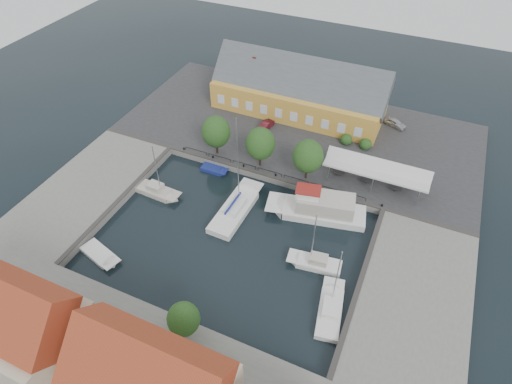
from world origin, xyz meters
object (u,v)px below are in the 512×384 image
tent_canopy (377,170)px  center_sailboat (236,210)px  west_boat_b (158,192)px  launch_nw (214,170)px  east_boat_c (330,311)px  east_boat_b (316,264)px  trawler (320,209)px  car_red (265,126)px  warehouse (296,91)px  car_silver (395,123)px  launch_sw (100,255)px

tent_canopy → center_sailboat: bearing=-143.3°
west_boat_b → launch_nw: (4.76, 7.51, -0.17)m
east_boat_c → east_boat_b: bearing=122.3°
center_sailboat → trawler: bearing=21.1°
car_red → trawler: (13.64, -13.81, -0.58)m
warehouse → car_silver: (16.62, 1.61, -2.81)m
trawler → launch_sw: trawler is taller
east_boat_b → launch_nw: bearing=151.4°
launch_nw → tent_canopy: bearing=13.6°
trawler → west_boat_b: 22.31m
warehouse → car_red: bearing=-106.8°
east_boat_c → trawler: bearing=112.3°
warehouse → east_boat_c: size_ratio=2.90×
tent_canopy → car_red: 20.01m
trawler → east_boat_b: 8.40m
east_boat_b → warehouse: bearing=114.5°
tent_canopy → launch_sw: tent_canopy is taller
car_silver → west_boat_b: size_ratio=0.40×
warehouse → trawler: warehouse is taller
warehouse → launch_nw: (-5.59, -19.21, -4.34)m
warehouse → center_sailboat: 25.81m
car_silver → trawler: trawler is taller
warehouse → launch_nw: warehouse is taller
tent_canopy → trawler: (-5.27, -7.63, -2.67)m
west_boat_b → car_red: bearing=67.1°
trawler → launch_nw: bearing=172.3°
warehouse → tent_canopy: warehouse is taller
car_red → launch_sw: size_ratio=0.62×
car_silver → car_red: (-18.94, -9.28, -0.02)m
east_boat_c → west_boat_b: size_ratio=1.08×
car_silver → west_boat_b: 39.13m
launch_sw → launch_nw: bearing=75.7°
trawler → launch_sw: 27.92m
warehouse → trawler: 24.53m
tent_canopy → east_boat_c: east_boat_c is taller
tent_canopy → car_silver: 15.60m
tent_canopy → east_boat_b: size_ratio=1.54×
tent_canopy → west_boat_b: 30.05m
car_silver → car_red: bearing=138.9°
tent_canopy → center_sailboat: 19.71m
east_boat_c → west_boat_b: 28.36m
trawler → east_boat_c: 14.50m
warehouse → launch_sw: (-10.59, -38.76, -4.34)m
car_red → launch_sw: (-8.27, -31.08, -1.51)m
east_boat_b → east_boat_c: 6.27m
warehouse → launch_sw: 40.41m
car_red → launch_nw: car_red is taller
center_sailboat → warehouse: bearing=92.3°
car_silver → trawler: size_ratio=0.27×
tent_canopy → car_red: size_ratio=3.85×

